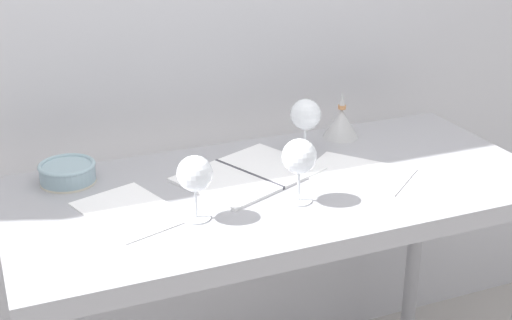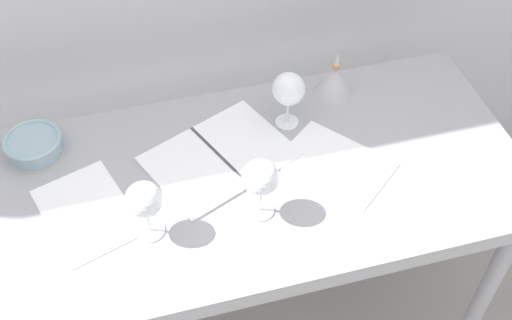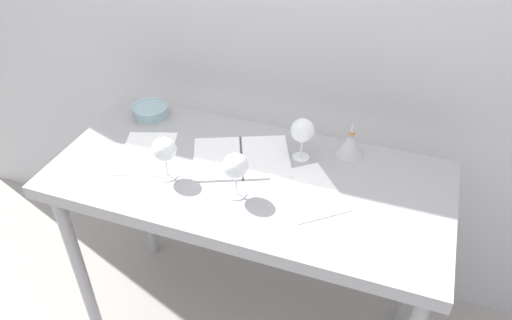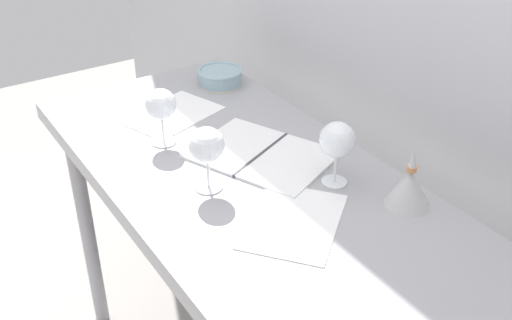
% 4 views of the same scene
% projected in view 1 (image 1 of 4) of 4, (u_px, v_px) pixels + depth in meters
% --- Properties ---
extents(steel_counter, '(1.40, 0.65, 0.90)m').
position_uv_depth(steel_counter, '(279.00, 220.00, 1.91)').
color(steel_counter, '#99999F').
rests_on(steel_counter, ground_plane).
extents(wine_glass_near_left, '(0.08, 0.08, 0.16)m').
position_uv_depth(wine_glass_near_left, '(195.00, 175.00, 1.64)').
color(wine_glass_near_left, white).
rests_on(wine_glass_near_left, steel_counter).
extents(wine_glass_near_center, '(0.09, 0.09, 0.16)m').
position_uv_depth(wine_glass_near_center, '(299.00, 158.00, 1.73)').
color(wine_glass_near_center, white).
rests_on(wine_glass_near_center, steel_counter).
extents(wine_glass_far_right, '(0.09, 0.09, 0.16)m').
position_uv_depth(wine_glass_far_right, '(306.00, 116.00, 2.01)').
color(wine_glass_far_right, white).
rests_on(wine_glass_far_right, steel_counter).
extents(open_notebook, '(0.42, 0.37, 0.01)m').
position_uv_depth(open_notebook, '(249.00, 174.00, 1.91)').
color(open_notebook, white).
rests_on(open_notebook, steel_counter).
extents(tasting_sheet_upper, '(0.32, 0.33, 0.00)m').
position_uv_depth(tasting_sheet_upper, '(358.00, 173.00, 1.93)').
color(tasting_sheet_upper, white).
rests_on(tasting_sheet_upper, steel_counter).
extents(tasting_sheet_lower, '(0.26, 0.31, 0.00)m').
position_uv_depth(tasting_sheet_lower, '(130.00, 211.00, 1.72)').
color(tasting_sheet_lower, white).
rests_on(tasting_sheet_lower, steel_counter).
extents(tasting_bowl, '(0.15, 0.15, 0.05)m').
position_uv_depth(tasting_bowl, '(67.00, 172.00, 1.86)').
color(tasting_bowl, beige).
rests_on(tasting_bowl, steel_counter).
extents(decanter_funnel, '(0.11, 0.11, 0.14)m').
position_uv_depth(decanter_funnel, '(341.00, 123.00, 2.16)').
color(decanter_funnel, '#B5B5B5').
rests_on(decanter_funnel, steel_counter).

